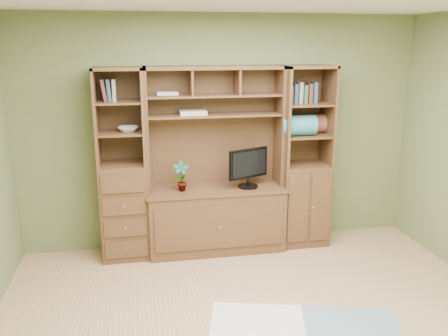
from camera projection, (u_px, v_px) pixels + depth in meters
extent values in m
cube|color=olive|center=(222.00, 133.00, 5.36)|extent=(4.50, 0.04, 2.60)
cube|color=#50321C|center=(216.00, 162.00, 5.16)|extent=(1.54, 0.53, 2.05)
cube|color=#50321C|center=(122.00, 166.00, 5.02)|extent=(0.50, 0.45, 2.05)
cube|color=#50321C|center=(304.00, 157.00, 5.38)|extent=(0.55, 0.45, 2.05)
cube|color=black|center=(248.00, 161.00, 5.19)|extent=(0.54, 0.40, 0.60)
imported|color=#B3493C|center=(181.00, 176.00, 5.09)|extent=(0.17, 0.12, 0.33)
cube|color=#B1A597|center=(193.00, 112.00, 5.06)|extent=(0.28, 0.21, 0.04)
imported|color=beige|center=(128.00, 129.00, 4.93)|extent=(0.21, 0.21, 0.05)
cube|color=teal|center=(298.00, 126.00, 5.22)|extent=(0.39, 0.22, 0.22)
cube|color=brown|center=(313.00, 124.00, 5.38)|extent=(0.38, 0.21, 0.21)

